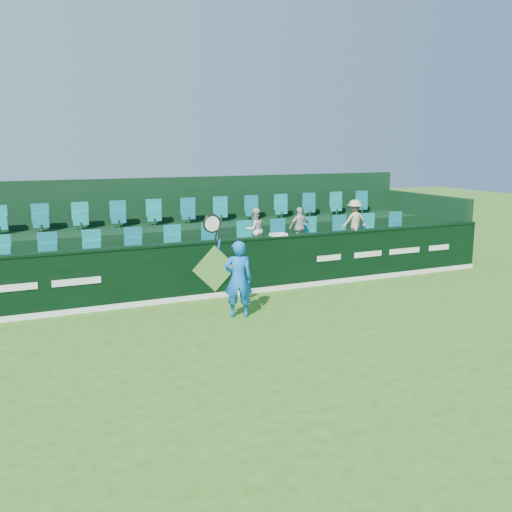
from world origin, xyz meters
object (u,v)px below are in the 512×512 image
spectator_middle (300,227)px  drinks_bottle (356,226)px  spectator_left (255,230)px  towel (278,234)px  spectator_right (354,221)px  tennis_player (238,278)px

spectator_middle → drinks_bottle: 1.54m
drinks_bottle → spectator_left: bearing=154.8°
towel → drinks_bottle: 2.26m
spectator_right → drinks_bottle: 1.33m
tennis_player → spectator_left: (1.68, 2.83, 0.53)m
towel → spectator_right: bearing=20.7°
tennis_player → spectator_middle: bearing=43.3°
tennis_player → spectator_right: 5.57m
spectator_middle → spectator_right: size_ratio=0.89×
spectator_left → spectator_middle: 1.33m
spectator_left → drinks_bottle: bearing=151.1°
spectator_right → towel: 3.17m
tennis_player → spectator_left: bearing=59.4°
spectator_left → towel: 1.13m
towel → drinks_bottle: drinks_bottle is taller
towel → tennis_player: bearing=-136.3°
spectator_left → spectator_right: size_ratio=0.91×
spectator_left → spectator_middle: size_ratio=1.02×
tennis_player → towel: bearing=43.7°
tennis_player → drinks_bottle: 4.45m
tennis_player → spectator_middle: size_ratio=2.06×
spectator_left → spectator_middle: spectator_left is taller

